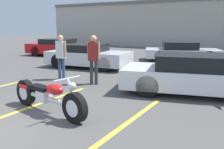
# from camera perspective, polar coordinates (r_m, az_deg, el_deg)

# --- Properties ---
(parking_stripe_middle) EXTENTS (0.12, 4.64, 0.01)m
(parking_stripe_middle) POSITION_cam_1_polar(r_m,az_deg,el_deg) (6.81, -18.68, -7.24)
(parking_stripe_middle) COLOR yellow
(parking_stripe_middle) RESTS_ON ground
(parking_stripe_back) EXTENTS (0.12, 4.64, 0.01)m
(parking_stripe_back) POSITION_cam_1_polar(r_m,az_deg,el_deg) (5.20, 1.47, -12.45)
(parking_stripe_back) COLOR yellow
(parking_stripe_back) RESTS_ON ground
(far_building) EXTENTS (32.00, 4.20, 4.40)m
(far_building) POSITION_cam_1_polar(r_m,az_deg,el_deg) (24.96, 19.65, 11.15)
(far_building) COLOR #B2AD9E
(far_building) RESTS_ON ground
(motorcycle) EXTENTS (2.61, 0.82, 0.98)m
(motorcycle) POSITION_cam_1_polar(r_m,az_deg,el_deg) (6.21, -14.50, -4.89)
(motorcycle) COLOR black
(motorcycle) RESTS_ON ground
(show_car_hood_open) EXTENTS (4.79, 2.91, 2.07)m
(show_car_hood_open) POSITION_cam_1_polar(r_m,az_deg,el_deg) (8.08, 18.84, -0.01)
(show_car_hood_open) COLOR white
(show_car_hood_open) RESTS_ON ground
(parked_car_mid_right_row) EXTENTS (4.70, 3.43, 1.13)m
(parked_car_mid_right_row) POSITION_cam_1_polar(r_m,az_deg,el_deg) (15.47, 15.63, 5.08)
(parked_car_mid_right_row) COLOR silver
(parked_car_mid_right_row) RESTS_ON ground
(parked_car_left_row) EXTENTS (4.77, 2.42, 1.17)m
(parked_car_left_row) POSITION_cam_1_polar(r_m,az_deg,el_deg) (17.65, -11.85, 6.07)
(parked_car_left_row) COLOR red
(parked_car_left_row) RESTS_ON ground
(parked_car_mid_left_row) EXTENTS (4.26, 2.42, 1.16)m
(parked_car_mid_left_row) POSITION_cam_1_polar(r_m,az_deg,el_deg) (12.59, -5.43, 4.25)
(parked_car_mid_left_row) COLOR silver
(parked_car_mid_left_row) RESTS_ON ground
(spectator_near_motorcycle) EXTENTS (0.52, 0.23, 1.72)m
(spectator_near_motorcycle) POSITION_cam_1_polar(r_m,az_deg,el_deg) (9.85, -11.60, 4.79)
(spectator_near_motorcycle) COLOR #38476B
(spectator_near_motorcycle) RESTS_ON ground
(spectator_midground) EXTENTS (0.52, 0.23, 1.75)m
(spectator_midground) POSITION_cam_1_polar(r_m,az_deg,el_deg) (8.87, -4.23, 4.40)
(spectator_midground) COLOR #333338
(spectator_midground) RESTS_ON ground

